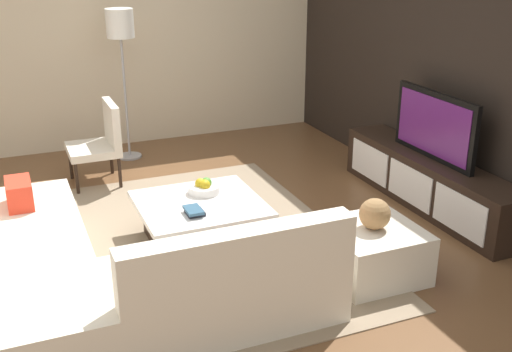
{
  "coord_description": "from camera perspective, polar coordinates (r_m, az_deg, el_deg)",
  "views": [
    {
      "loc": [
        4.54,
        -1.33,
        2.47
      ],
      "look_at": [
        -0.11,
        0.62,
        0.54
      ],
      "focal_mm": 43.68,
      "sensor_mm": 36.0,
      "label": 1
    }
  ],
  "objects": [
    {
      "name": "ground_plane",
      "position": [
        5.34,
        -5.74,
        -6.7
      ],
      "size": [
        14.0,
        14.0,
        0.0
      ],
      "primitive_type": "plane",
      "color": "brown"
    },
    {
      "name": "floor_lamp",
      "position": [
        7.31,
        -12.3,
        12.62
      ],
      "size": [
        0.31,
        0.31,
        1.74
      ],
      "color": "#A5A5AA",
      "rests_on": "ground"
    },
    {
      "name": "feature_wall_back",
      "position": [
        6.16,
        18.83,
        9.89
      ],
      "size": [
        6.4,
        0.12,
        2.8
      ],
      "primitive_type": "cube",
      "color": "black",
      "rests_on": "ground"
    },
    {
      "name": "accent_chair_near",
      "position": [
        6.77,
        -13.97,
        3.34
      ],
      "size": [
        0.56,
        0.52,
        0.87
      ],
      "rotation": [
        0.0,
        0.0,
        0.16
      ],
      "color": "black",
      "rests_on": "ground"
    },
    {
      "name": "fruit_bowl",
      "position": [
        5.45,
        -4.78,
        -1.05
      ],
      "size": [
        0.28,
        0.28,
        0.14
      ],
      "color": "silver",
      "rests_on": "coffee_table"
    },
    {
      "name": "decorative_ball",
      "position": [
        4.79,
        10.83,
        -3.43
      ],
      "size": [
        0.24,
        0.24,
        0.24
      ],
      "primitive_type": "sphere",
      "color": "#997247",
      "rests_on": "ottoman"
    },
    {
      "name": "ottoman",
      "position": [
        4.93,
        10.58,
        -6.83
      ],
      "size": [
        0.7,
        0.7,
        0.4
      ],
      "primitive_type": "cube",
      "color": "beige",
      "rests_on": "ground"
    },
    {
      "name": "coffee_table",
      "position": [
        5.36,
        -5.11,
        -4.15
      ],
      "size": [
        0.97,
        1.03,
        0.38
      ],
      "color": "black",
      "rests_on": "ground"
    },
    {
      "name": "television",
      "position": [
        6.1,
        16.04,
        4.46
      ],
      "size": [
        1.13,
        0.06,
        0.64
      ],
      "color": "black",
      "rests_on": "media_console"
    },
    {
      "name": "media_console",
      "position": [
        6.28,
        15.52,
        -0.53
      ],
      "size": [
        2.32,
        0.45,
        0.5
      ],
      "color": "black",
      "rests_on": "ground"
    },
    {
      "name": "sectional_couch",
      "position": [
        4.59,
        -14.36,
        -8.29
      ],
      "size": [
        2.5,
        2.4,
        0.8
      ],
      "color": "beige",
      "rests_on": "ground"
    },
    {
      "name": "area_rug",
      "position": [
        5.42,
        -6.06,
        -6.2
      ],
      "size": [
        3.34,
        2.59,
        0.01
      ],
      "primitive_type": "cube",
      "color": "gray",
      "rests_on": "ground"
    },
    {
      "name": "side_wall_left",
      "position": [
        7.96,
        -11.77,
        12.83
      ],
      "size": [
        0.12,
        5.2,
        2.8
      ],
      "primitive_type": "cube",
      "color": "beige",
      "rests_on": "ground"
    },
    {
      "name": "book_stack",
      "position": [
        5.05,
        -5.68,
        -3.23
      ],
      "size": [
        0.2,
        0.15,
        0.05
      ],
      "color": "#1E232D",
      "rests_on": "coffee_table"
    }
  ]
}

